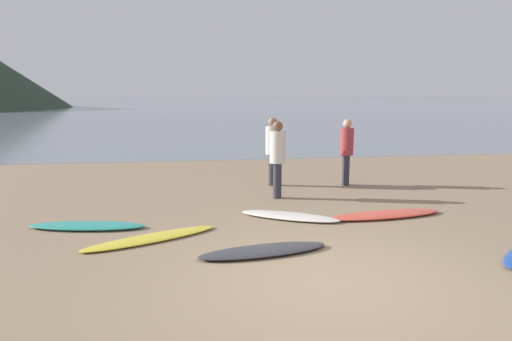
% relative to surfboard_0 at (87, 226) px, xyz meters
% --- Properties ---
extents(ground_plane, '(120.00, 120.00, 0.20)m').
position_rel_surfboard_0_xyz_m(ground_plane, '(3.53, 7.19, -0.15)').
color(ground_plane, '#8C7559').
rests_on(ground_plane, ground).
extents(ocean_water, '(140.00, 100.00, 0.01)m').
position_rel_surfboard_0_xyz_m(ocean_water, '(3.53, 57.27, -0.05)').
color(ocean_water, slate).
rests_on(ocean_water, ground).
extents(surfboard_0, '(2.11, 0.84, 0.09)m').
position_rel_surfboard_0_xyz_m(surfboard_0, '(0.00, 0.00, 0.00)').
color(surfboard_0, teal).
rests_on(surfboard_0, ground).
extents(surfboard_1, '(2.25, 1.42, 0.06)m').
position_rel_surfboard_0_xyz_m(surfboard_1, '(1.17, -0.81, -0.01)').
color(surfboard_1, yellow).
rests_on(surfboard_1, ground).
extents(surfboard_2, '(2.06, 0.86, 0.09)m').
position_rel_surfboard_0_xyz_m(surfboard_2, '(2.89, -1.68, 0.00)').
color(surfboard_2, '#333338').
rests_on(surfboard_2, ground).
extents(surfboard_3, '(1.94, 1.35, 0.09)m').
position_rel_surfboard_0_xyz_m(surfboard_3, '(3.67, 0.10, -0.00)').
color(surfboard_3, silver).
rests_on(surfboard_3, ground).
extents(surfboard_4, '(2.40, 0.81, 0.09)m').
position_rel_surfboard_0_xyz_m(surfboard_4, '(5.48, -0.05, -0.00)').
color(surfboard_4, '#D84C38').
rests_on(surfboard_4, ground).
extents(person_1, '(0.35, 0.35, 1.72)m').
position_rel_surfboard_0_xyz_m(person_1, '(3.73, 1.73, 0.97)').
color(person_1, '#2D2D38').
rests_on(person_1, ground).
extents(person_2, '(0.35, 0.35, 1.71)m').
position_rel_surfboard_0_xyz_m(person_2, '(3.86, 3.08, 0.96)').
color(person_2, '#2D2D38').
rests_on(person_2, ground).
extents(person_3, '(0.33, 0.33, 1.66)m').
position_rel_surfboard_0_xyz_m(person_3, '(5.70, 2.86, 0.93)').
color(person_3, '#2D2D38').
rests_on(person_3, ground).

